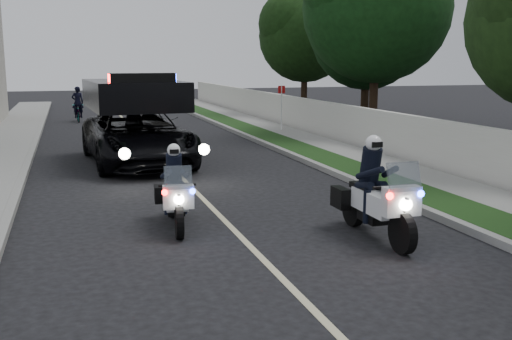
# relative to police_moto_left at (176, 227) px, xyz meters

# --- Properties ---
(ground) EXTENTS (120.00, 120.00, 0.00)m
(ground) POSITION_rel_police_moto_left_xyz_m (1.00, -4.20, 0.00)
(ground) COLOR black
(ground) RESTS_ON ground
(curb_right) EXTENTS (0.20, 60.00, 0.15)m
(curb_right) POSITION_rel_police_moto_left_xyz_m (5.10, 5.80, 0.07)
(curb_right) COLOR gray
(curb_right) RESTS_ON ground
(grass_verge) EXTENTS (1.20, 60.00, 0.16)m
(grass_verge) POSITION_rel_police_moto_left_xyz_m (5.80, 5.80, 0.08)
(grass_verge) COLOR #193814
(grass_verge) RESTS_ON ground
(sidewalk_right) EXTENTS (1.40, 60.00, 0.16)m
(sidewalk_right) POSITION_rel_police_moto_left_xyz_m (7.10, 5.80, 0.08)
(sidewalk_right) COLOR gray
(sidewalk_right) RESTS_ON ground
(property_wall) EXTENTS (0.22, 60.00, 1.50)m
(property_wall) POSITION_rel_police_moto_left_xyz_m (8.10, 5.80, 0.75)
(property_wall) COLOR beige
(property_wall) RESTS_ON ground
(curb_left) EXTENTS (0.20, 60.00, 0.15)m
(curb_left) POSITION_rel_police_moto_left_xyz_m (-3.10, 5.80, 0.07)
(curb_left) COLOR gray
(curb_left) RESTS_ON ground
(lane_marking) EXTENTS (0.12, 50.00, 0.01)m
(lane_marking) POSITION_rel_police_moto_left_xyz_m (1.00, 5.80, 0.00)
(lane_marking) COLOR #BFB78C
(lane_marking) RESTS_ON ground
(police_moto_left) EXTENTS (0.83, 1.93, 1.60)m
(police_moto_left) POSITION_rel_police_moto_left_xyz_m (0.00, 0.00, 0.00)
(police_moto_left) COLOR silver
(police_moto_left) RESTS_ON ground
(police_moto_right) EXTENTS (0.76, 2.18, 1.85)m
(police_moto_right) POSITION_rel_police_moto_left_xyz_m (3.27, -1.80, 0.00)
(police_moto_right) COLOR silver
(police_moto_right) RESTS_ON ground
(police_suv) EXTENTS (3.24, 6.31, 2.98)m
(police_suv) POSITION_rel_police_moto_left_xyz_m (0.12, 7.43, 0.00)
(police_suv) COLOR black
(police_suv) RESTS_ON ground
(bicycle) EXTENTS (0.68, 1.78, 0.92)m
(bicycle) POSITION_rel_police_moto_left_xyz_m (-1.37, 21.45, 0.00)
(bicycle) COLOR black
(bicycle) RESTS_ON ground
(cyclist) EXTENTS (0.59, 0.40, 1.62)m
(cyclist) POSITION_rel_police_moto_left_xyz_m (-1.37, 21.45, 0.00)
(cyclist) COLOR black
(cyclist) RESTS_ON ground
(sign_post) EXTENTS (0.36, 0.36, 2.13)m
(sign_post) POSITION_rel_police_moto_left_xyz_m (7.00, 13.57, 0.00)
(sign_post) COLOR #AD100C
(sign_post) RESTS_ON ground
(tree_right_c) EXTENTS (6.67, 6.67, 8.39)m
(tree_right_c) POSITION_rel_police_moto_left_xyz_m (11.15, 13.85, 0.00)
(tree_right_c) COLOR black
(tree_right_c) RESTS_ON ground
(tree_right_d) EXTENTS (6.95, 6.95, 10.17)m
(tree_right_d) POSITION_rel_police_moto_left_xyz_m (10.43, 11.71, 0.00)
(tree_right_d) COLOR #143B13
(tree_right_d) RESTS_ON ground
(tree_right_e) EXTENTS (5.76, 5.76, 8.74)m
(tree_right_e) POSITION_rel_police_moto_left_xyz_m (11.24, 21.54, 0.00)
(tree_right_e) COLOR #163310
(tree_right_e) RESTS_ON ground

